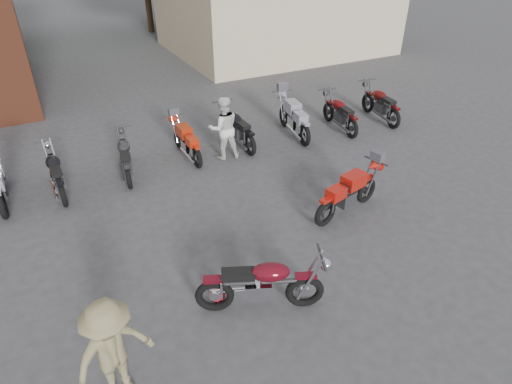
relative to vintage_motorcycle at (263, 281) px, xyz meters
name	(u,v)px	position (x,y,z in m)	size (l,w,h in m)	color
ground	(274,280)	(0.49, 0.47, -0.59)	(90.00, 90.00, 0.00)	#37373A
stucco_building	(274,13)	(8.99, 15.47, 1.16)	(10.00, 8.00, 3.50)	tan
vintage_motorcycle	(263,281)	(0.00, 0.00, 0.00)	(2.05, 0.68, 1.19)	#540A14
sportbike	(349,191)	(3.00, 1.61, -0.03)	(1.94, 0.64, 1.12)	#B5170F
helmet	(218,296)	(-0.60, 0.48, -0.47)	(0.26, 0.26, 0.24)	red
person_light	(224,128)	(1.69, 5.34, 0.27)	(0.84, 0.65, 1.73)	silver
person_tan	(113,353)	(-2.42, -0.50, 0.26)	(1.10, 0.63, 1.71)	olive
row_bike_2	(55,171)	(-2.56, 5.53, -0.04)	(1.91, 0.63, 1.11)	black
row_bike_3	(125,155)	(-0.92, 5.61, -0.04)	(1.90, 0.63, 1.10)	#252528
row_bike_4	(186,139)	(0.78, 5.81, -0.06)	(1.83, 0.60, 1.06)	red
row_bike_5	(237,126)	(2.33, 5.89, 0.00)	(2.04, 0.67, 1.18)	black
row_bike_6	(294,116)	(4.15, 5.73, 0.02)	(2.11, 0.70, 1.22)	#9696A4
row_bike_7	(340,112)	(5.67, 5.47, -0.02)	(1.97, 0.65, 1.14)	#510A0A
row_bike_8	(381,102)	(7.30, 5.47, 0.00)	(2.06, 0.68, 1.19)	#480A09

